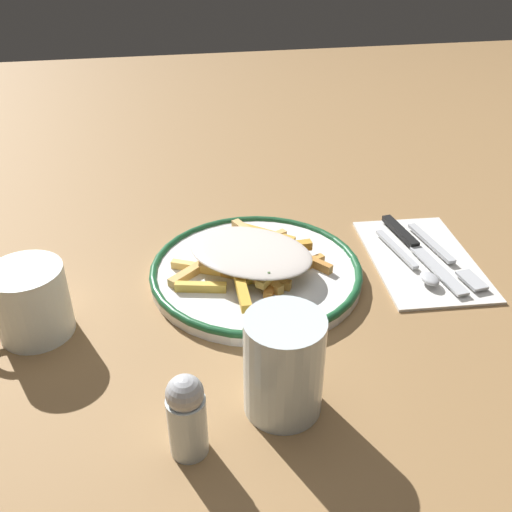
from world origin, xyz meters
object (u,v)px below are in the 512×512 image
at_px(fries_heap, 253,255).
at_px(napkin, 420,256).
at_px(fork, 444,255).
at_px(water_glass, 284,365).
at_px(plate, 256,271).
at_px(knife, 414,245).
at_px(coffee_mug, 30,302).
at_px(spoon, 416,266).
at_px(salt_shaker, 187,415).

bearing_deg(fries_heap, napkin, 179.78).
bearing_deg(fork, napkin, -22.35).
bearing_deg(water_glass, fries_heap, -92.92).
xyz_separation_m(plate, napkin, (-0.24, -0.00, -0.01)).
xyz_separation_m(fork, knife, (0.03, -0.03, 0.00)).
bearing_deg(knife, water_glass, 45.03).
bearing_deg(plate, knife, -174.29).
relative_size(plate, fork, 1.61).
relative_size(knife, coffee_mug, 1.86).
bearing_deg(napkin, water_glass, 42.58).
xyz_separation_m(plate, spoon, (-0.22, 0.03, 0.00)).
height_order(fries_heap, spoon, fries_heap).
height_order(water_glass, coffee_mug, water_glass).
xyz_separation_m(fries_heap, water_glass, (0.01, 0.23, 0.02)).
bearing_deg(salt_shaker, napkin, -142.36).
relative_size(fork, coffee_mug, 1.56).
bearing_deg(knife, coffee_mug, 9.53).
relative_size(plate, water_glass, 2.60).
xyz_separation_m(knife, coffee_mug, (0.51, 0.09, 0.03)).
xyz_separation_m(water_glass, salt_shaker, (0.10, 0.04, -0.01)).
height_order(fork, knife, knife).
distance_m(spoon, coffee_mug, 0.49).
height_order(knife, coffee_mug, coffee_mug).
distance_m(fork, salt_shaker, 0.46).
height_order(plate, water_glass, water_glass).
height_order(spoon, water_glass, water_glass).
xyz_separation_m(napkin, water_glass, (0.25, 0.23, 0.05)).
bearing_deg(salt_shaker, spoon, -144.23).
distance_m(plate, water_glass, 0.23).
height_order(knife, salt_shaker, salt_shaker).
bearing_deg(fries_heap, salt_shaker, 68.13).
bearing_deg(spoon, knife, -111.58).
height_order(fries_heap, napkin, fries_heap).
distance_m(napkin, spoon, 0.04).
distance_m(plate, fork, 0.27).
relative_size(fries_heap, napkin, 0.96).
height_order(knife, spoon, spoon).
distance_m(fries_heap, napkin, 0.24).
distance_m(spoon, water_glass, 0.31).
bearing_deg(fries_heap, coffee_mug, 14.06).
bearing_deg(water_glass, coffee_mug, -32.55).
xyz_separation_m(fries_heap, spoon, (-0.22, 0.04, -0.02)).
distance_m(fries_heap, knife, 0.24).
height_order(fries_heap, salt_shaker, salt_shaker).
bearing_deg(water_glass, knife, -134.97).
distance_m(water_glass, salt_shaker, 0.10).
height_order(plate, napkin, plate).
distance_m(fork, coffee_mug, 0.55).
bearing_deg(fries_heap, plate, 120.54).
bearing_deg(knife, fries_heap, 4.25).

